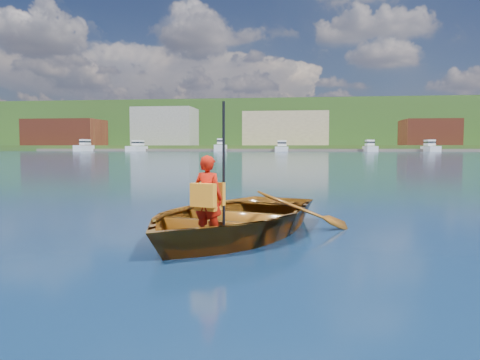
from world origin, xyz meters
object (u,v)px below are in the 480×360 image
Objects in this scene: rowboat at (230,217)px; child_paddler at (208,197)px; dock at (264,150)px; marina_yachts at (283,147)px.

rowboat is 2.68× the size of child_paddler.
dock is (-10.78, 147.70, 0.13)m from rowboat.
dock is at bearing 144.90° from marina_yachts.
rowboat is at bearing -85.83° from dock.
dock is at bearing 94.09° from child_paddler.
rowboat is 0.03× the size of dock.
dock is at bearing 94.17° from rowboat.
dock is 1.12× the size of marina_yachts.
rowboat is 143.08m from marina_yachts.
marina_yachts is at bearing 91.65° from rowboat.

